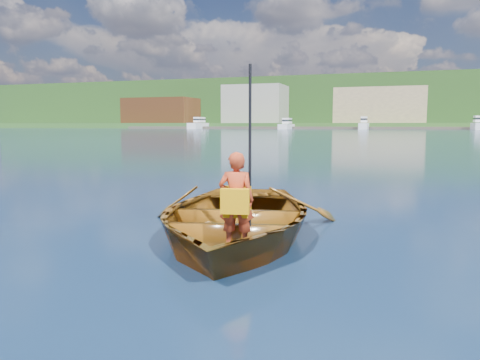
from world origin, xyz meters
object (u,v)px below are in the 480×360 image
Objects in this scene: rowboat at (234,217)px; marina_yachts at (408,125)px; child_paddler at (236,200)px; dock at (357,128)px.

rowboat is 0.03× the size of marina_yachts.
rowboat is 0.99m from child_paddler.
marina_yachts is (15.23, -4.70, 0.99)m from dock.
dock is at bearing 162.85° from marina_yachts.
child_paddler is 149.20m from dock.
child_paddler is at bearing -85.94° from dock.
dock is 1.12× the size of marina_yachts.
dock is (-10.58, 148.83, -0.30)m from child_paddler.
marina_yachts is (4.65, 144.13, 0.69)m from child_paddler.
child_paddler is 0.01× the size of dock.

